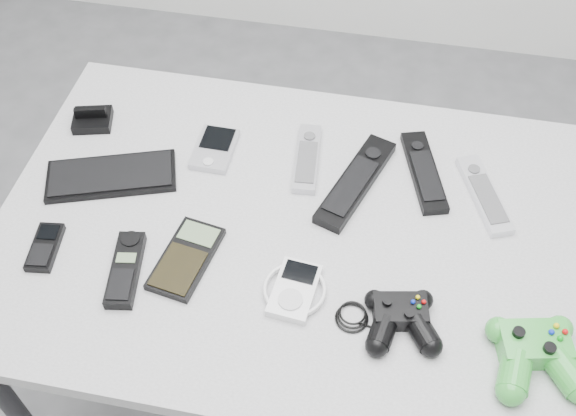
% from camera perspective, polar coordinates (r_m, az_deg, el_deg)
% --- Properties ---
extents(desk, '(1.17, 0.75, 0.78)m').
position_cam_1_polar(desk, '(1.28, 2.12, -3.71)').
color(desk, gray).
rests_on(desk, floor).
extents(pda_keyboard, '(0.27, 0.18, 0.02)m').
position_cam_1_polar(pda_keyboard, '(1.34, -14.73, 2.68)').
color(pda_keyboard, black).
rests_on(pda_keyboard, desk).
extents(dock_bracket, '(0.09, 0.08, 0.04)m').
position_cam_1_polar(dock_bracket, '(1.45, -16.31, 7.48)').
color(dock_bracket, black).
rests_on(dock_bracket, desk).
extents(pda, '(0.08, 0.12, 0.02)m').
position_cam_1_polar(pda, '(1.35, -6.23, 5.04)').
color(pda, '#B0B0B8').
rests_on(pda, desk).
extents(remote_silver_a, '(0.06, 0.18, 0.02)m').
position_cam_1_polar(remote_silver_a, '(1.33, 1.63, 4.27)').
color(remote_silver_a, '#B0B0B8').
rests_on(remote_silver_a, desk).
extents(remote_black_a, '(0.13, 0.25, 0.02)m').
position_cam_1_polar(remote_black_a, '(1.29, 5.77, 2.29)').
color(remote_black_a, black).
rests_on(remote_black_a, desk).
extents(remote_black_b, '(0.11, 0.21, 0.02)m').
position_cam_1_polar(remote_black_b, '(1.33, 11.43, 3.08)').
color(remote_black_b, black).
rests_on(remote_black_b, desk).
extents(remote_silver_b, '(0.11, 0.19, 0.02)m').
position_cam_1_polar(remote_silver_b, '(1.32, 16.26, 1.15)').
color(remote_silver_b, silver).
rests_on(remote_silver_b, desk).
extents(mobile_phone, '(0.06, 0.11, 0.02)m').
position_cam_1_polar(mobile_phone, '(1.26, -19.89, -3.11)').
color(mobile_phone, black).
rests_on(mobile_phone, desk).
extents(cordless_handset, '(0.07, 0.15, 0.02)m').
position_cam_1_polar(cordless_handset, '(1.19, -13.60, -5.05)').
color(cordless_handset, black).
rests_on(cordless_handset, desk).
extents(calculator, '(0.11, 0.17, 0.02)m').
position_cam_1_polar(calculator, '(1.19, -8.63, -4.21)').
color(calculator, black).
rests_on(calculator, desk).
extents(mp3_player, '(0.12, 0.12, 0.02)m').
position_cam_1_polar(mp3_player, '(1.14, 0.56, -6.91)').
color(mp3_player, silver).
rests_on(mp3_player, desk).
extents(controller_black, '(0.23, 0.17, 0.04)m').
position_cam_1_polar(controller_black, '(1.11, 9.56, -9.12)').
color(controller_black, black).
rests_on(controller_black, desk).
extents(controller_green, '(0.18, 0.19, 0.05)m').
position_cam_1_polar(controller_green, '(1.13, 20.30, -11.39)').
color(controller_green, '#288424').
rests_on(controller_green, desk).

